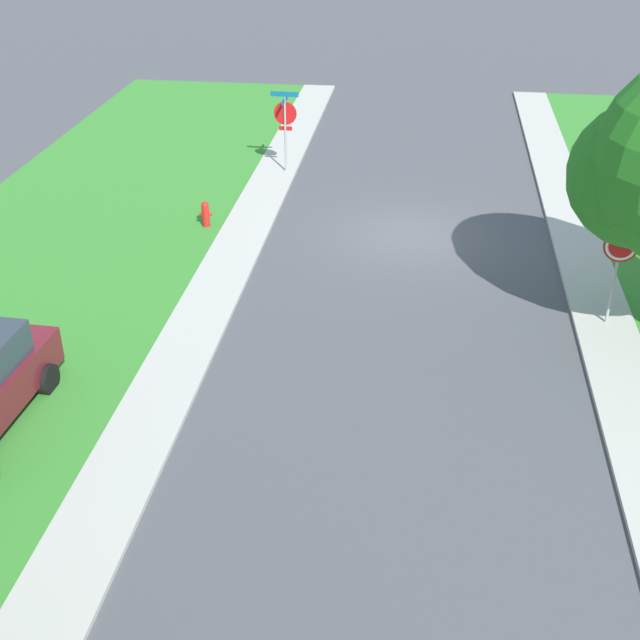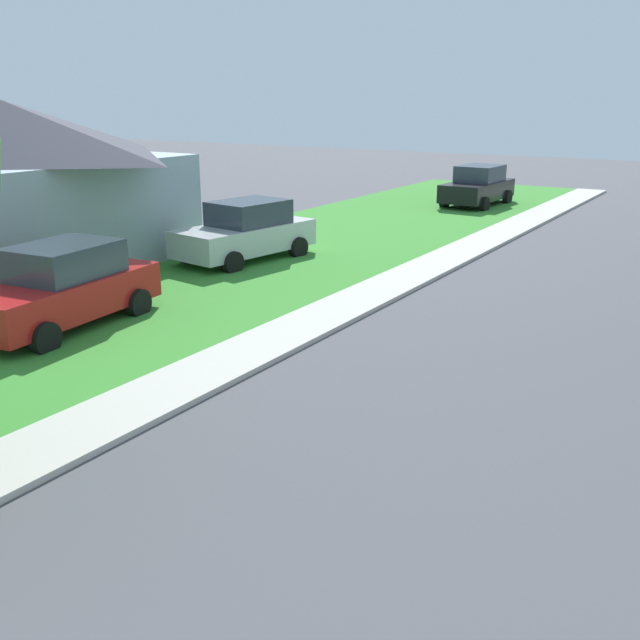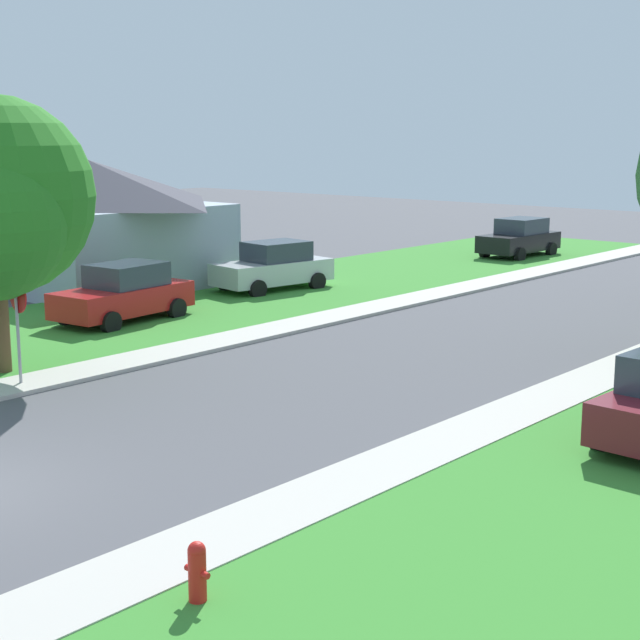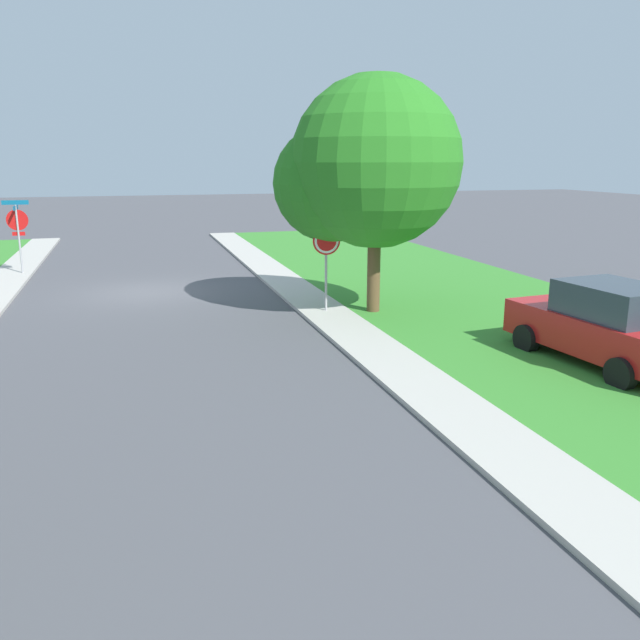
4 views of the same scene
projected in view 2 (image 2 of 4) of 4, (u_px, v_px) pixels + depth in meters
name	position (u px, v px, depth m)	size (l,w,h in m)	color
sidewalk_west	(266.00, 344.00, 14.12)	(1.40, 56.00, 0.10)	#B7B2A8
lawn_west	(99.00, 308.00, 16.51)	(8.00, 56.00, 0.08)	#38842D
car_red_far_down_street	(61.00, 287.00, 14.98)	(2.37, 4.46, 1.76)	red
car_black_near_corner	(478.00, 186.00, 31.54)	(2.17, 4.37, 1.76)	black
car_silver_across_road	(246.00, 232.00, 21.08)	(2.49, 4.51, 1.76)	silver
house_left_setback	(6.00, 178.00, 20.88)	(9.01, 7.81, 4.60)	#93A3B2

